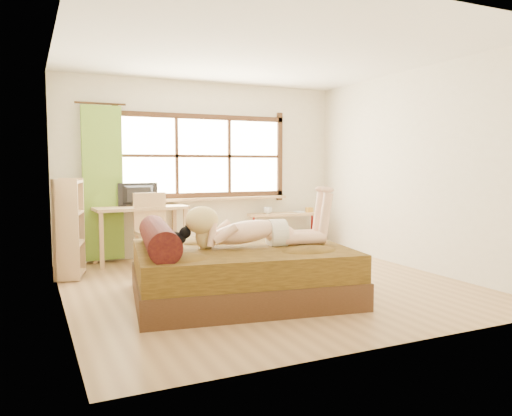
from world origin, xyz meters
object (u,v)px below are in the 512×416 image
pipe_shelf (285,223)px  bookshelf (69,228)px  bed (236,270)px  woman (255,215)px  kitten (172,237)px  desk (140,214)px  chair (152,226)px

pipe_shelf → bookshelf: bookshelf is taller
bed → woman: woman is taller
bed → kitten: 0.77m
pipe_shelf → bookshelf: 3.52m
woman → kitten: size_ratio=4.67×
desk → kitten: bearing=-97.6°
bed → pipe_shelf: (1.91, 2.48, 0.15)m
woman → pipe_shelf: woman is taller
kitten → chair: bearing=91.6°
desk → chair: (0.09, -0.36, -0.14)m
bed → kitten: bed is taller
kitten → desk: 2.27m
kitten → pipe_shelf: (2.58, 2.39, -0.23)m
bed → kitten: (-0.67, 0.09, 0.38)m
kitten → bed: bearing=1.1°
woman → pipe_shelf: (1.71, 2.54, -0.43)m
woman → chair: 2.18m
pipe_shelf → woman: bearing=-115.8°
kitten → desk: bearing=95.1°
chair → pipe_shelf: (2.33, 0.47, -0.12)m
bed → bookshelf: bookshelf is taller
bed → bookshelf: (-1.53, 1.74, 0.33)m
kitten → desk: desk is taller
desk → chair: chair is taller
bed → bookshelf: 2.34m
bookshelf → desk: bearing=44.6°
kitten → bookshelf: size_ratio=0.27×
kitten → pipe_shelf: kitten is taller
chair → bookshelf: 1.14m
bed → bookshelf: size_ratio=1.98×
desk → pipe_shelf: desk is taller
woman → bookshelf: bearing=142.9°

